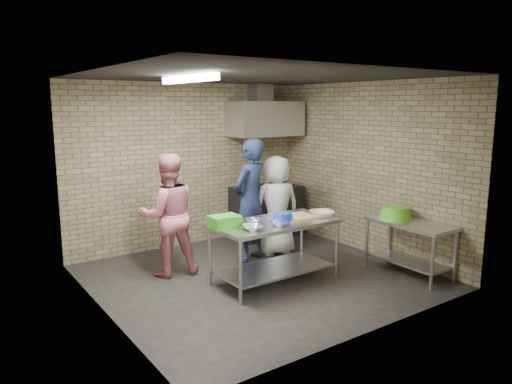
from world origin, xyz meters
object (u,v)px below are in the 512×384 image
blue_tub (283,218)px  woman_white (277,205)px  green_basin (395,213)px  green_crate (224,221)px  man_navy (250,201)px  stove (267,211)px  side_counter (409,248)px  prep_table (275,252)px  woman_pink (168,215)px  bottle_red (261,122)px  bottle_green (279,123)px

blue_tub → woman_white: size_ratio=0.12×
green_basin → blue_tub: bearing=163.9°
green_crate → man_navy: (0.95, 0.83, 0.02)m
stove → green_crate: (-1.98, -1.80, 0.46)m
blue_tub → man_navy: bearing=79.2°
side_counter → blue_tub: (-1.68, 0.73, 0.52)m
side_counter → green_basin: green_basin is taller
prep_table → side_counter: size_ratio=1.39×
side_counter → woman_pink: woman_pink is taller
blue_tub → man_navy: size_ratio=0.10×
prep_table → woman_white: woman_white is taller
man_navy → woman_pink: (-1.28, 0.13, -0.08)m
green_crate → green_basin: bearing=-16.2°
side_counter → man_navy: 2.38m
stove → blue_tub: bearing=-121.3°
green_crate → woman_pink: bearing=108.9°
green_basin → woman_pink: 3.20m
man_navy → woman_pink: size_ratio=1.09×
stove → green_basin: size_ratio=2.61×
woman_pink → woman_white: 1.81m
prep_table → bottle_red: size_ratio=9.24×
green_basin → bottle_green: bottle_green is taller
bottle_red → woman_white: (-0.55, -1.19, -1.25)m
bottle_green → woman_white: bearing=-128.7°
side_counter → bottle_green: (0.00, 2.99, 1.64)m
blue_tub → woman_white: woman_white is taller
green_basin → bottle_green: bearing=89.6°
prep_table → blue_tub: blue_tub is taller
bottle_red → man_navy: 1.96m
side_counter → woman_white: woman_white is taller
green_basin → woman_pink: size_ratio=0.27×
side_counter → bottle_green: 3.41m
stove → bottle_green: bottle_green is taller
blue_tub → woman_pink: 1.59m
green_crate → green_basin: green_crate is taller
stove → blue_tub: blue_tub is taller
bottle_red → woman_white: bearing=-115.0°
woman_white → blue_tub: bearing=69.9°
green_crate → bottle_red: (2.03, 2.04, 1.12)m
prep_table → green_crate: green_crate is taller
stove → green_crate: size_ratio=3.25×
woman_pink → woman_white: size_ratio=1.09×
green_basin → stove: bearing=99.8°
side_counter → stove: (-0.45, 2.75, 0.08)m
green_basin → woman_white: bearing=121.1°
green_crate → blue_tub: (0.75, -0.22, -0.01)m
prep_table → green_crate: size_ratio=4.50×
side_counter → green_crate: bearing=158.7°
bottle_green → side_counter: bearing=-90.0°
prep_table → stove: stove is taller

